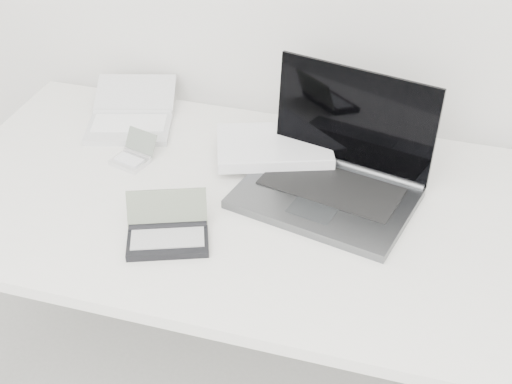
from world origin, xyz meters
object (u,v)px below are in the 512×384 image
(palmtop_charcoal, at_px, (168,233))
(desk, at_px, (273,221))
(laptop_large, at_px, (314,165))
(netbook_open_white, at_px, (131,118))

(palmtop_charcoal, bearing_deg, desk, 23.78)
(laptop_large, bearing_deg, netbook_open_white, 179.78)
(laptop_large, height_order, netbook_open_white, laptop_large)
(laptop_large, height_order, palmtop_charcoal, laptop_large)
(desk, distance_m, palmtop_charcoal, 0.27)
(laptop_large, relative_size, netbook_open_white, 1.67)
(netbook_open_white, bearing_deg, desk, -43.30)
(desk, height_order, palmtop_charcoal, palmtop_charcoal)
(laptop_large, xyz_separation_m, palmtop_charcoal, (-0.25, -0.31, -0.02))
(desk, xyz_separation_m, palmtop_charcoal, (-0.19, -0.18, 0.07))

